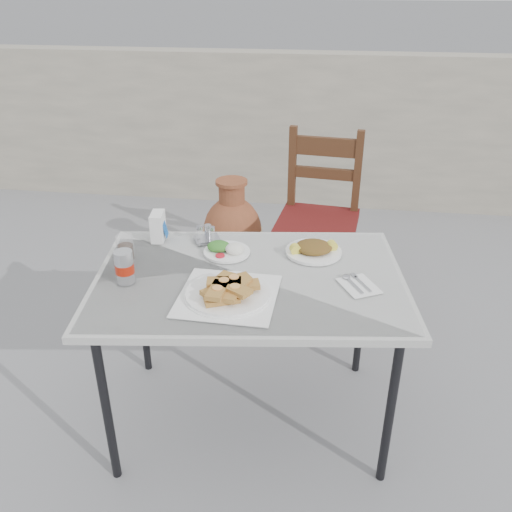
# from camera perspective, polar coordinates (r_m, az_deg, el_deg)

# --- Properties ---
(ground) EXTENTS (80.00, 80.00, 0.00)m
(ground) POSITION_cam_1_polar(r_m,az_deg,el_deg) (2.57, -1.04, -14.92)
(ground) COLOR slate
(ground) RESTS_ON ground
(cafe_table) EXTENTS (1.27, 0.94, 0.72)m
(cafe_table) POSITION_cam_1_polar(r_m,az_deg,el_deg) (2.09, -0.70, -3.26)
(cafe_table) COLOR black
(cafe_table) RESTS_ON ground
(pide_plate) EXTENTS (0.36, 0.36, 0.07)m
(pide_plate) POSITION_cam_1_polar(r_m,az_deg,el_deg) (1.92, -2.99, -3.42)
(pide_plate) COLOR white
(pide_plate) RESTS_ON cafe_table
(salad_rice_plate) EXTENTS (0.19, 0.19, 0.05)m
(salad_rice_plate) POSITION_cam_1_polar(r_m,az_deg,el_deg) (2.22, -3.16, 0.72)
(salad_rice_plate) COLOR white
(salad_rice_plate) RESTS_ON cafe_table
(salad_chopped_plate) EXTENTS (0.23, 0.23, 0.05)m
(salad_chopped_plate) POSITION_cam_1_polar(r_m,az_deg,el_deg) (2.23, 6.09, 0.75)
(salad_chopped_plate) COLOR white
(salad_chopped_plate) RESTS_ON cafe_table
(soda_can) EXTENTS (0.07, 0.07, 0.13)m
(soda_can) POSITION_cam_1_polar(r_m,az_deg,el_deg) (2.05, -13.67, -1.12)
(soda_can) COLOR silver
(soda_can) RESTS_ON cafe_table
(cola_glass) EXTENTS (0.07, 0.07, 0.10)m
(cola_glass) POSITION_cam_1_polar(r_m,az_deg,el_deg) (2.22, -13.58, 0.74)
(cola_glass) COLOR white
(cola_glass) RESTS_ON cafe_table
(napkin_holder) EXTENTS (0.07, 0.11, 0.12)m
(napkin_holder) POSITION_cam_1_polar(r_m,az_deg,el_deg) (2.35, -10.27, 3.08)
(napkin_holder) COLOR white
(napkin_holder) RESTS_ON cafe_table
(condiment_caddy) EXTENTS (0.13, 0.12, 0.08)m
(condiment_caddy) POSITION_cam_1_polar(r_m,az_deg,el_deg) (2.32, -5.20, 2.16)
(condiment_caddy) COLOR #B8B7BF
(condiment_caddy) RESTS_ON cafe_table
(cutlery_napkin) EXTENTS (0.17, 0.19, 0.01)m
(cutlery_napkin) POSITION_cam_1_polar(r_m,az_deg,el_deg) (2.04, 10.56, -2.91)
(cutlery_napkin) COLOR white
(cutlery_napkin) RESTS_ON cafe_table
(chair) EXTENTS (0.48, 0.48, 0.98)m
(chair) POSITION_cam_1_polar(r_m,az_deg,el_deg) (3.09, 6.60, 4.02)
(chair) COLOR #36200E
(chair) RESTS_ON ground
(terracotta_urn) EXTENTS (0.37, 0.37, 0.65)m
(terracotta_urn) POSITION_cam_1_polar(r_m,az_deg,el_deg) (3.37, -2.47, 2.42)
(terracotta_urn) COLOR brown
(terracotta_urn) RESTS_ON ground
(back_wall) EXTENTS (6.00, 0.25, 1.20)m
(back_wall) POSITION_cam_1_polar(r_m,az_deg,el_deg) (4.52, 3.94, 13.09)
(back_wall) COLOR #A69D8A
(back_wall) RESTS_ON ground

